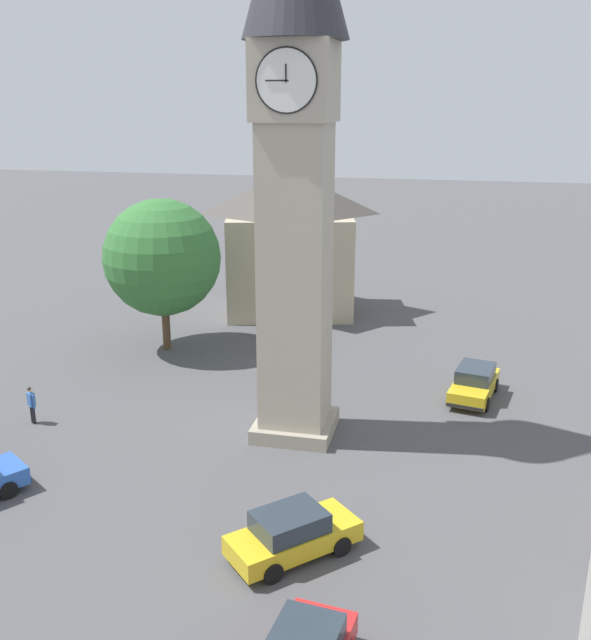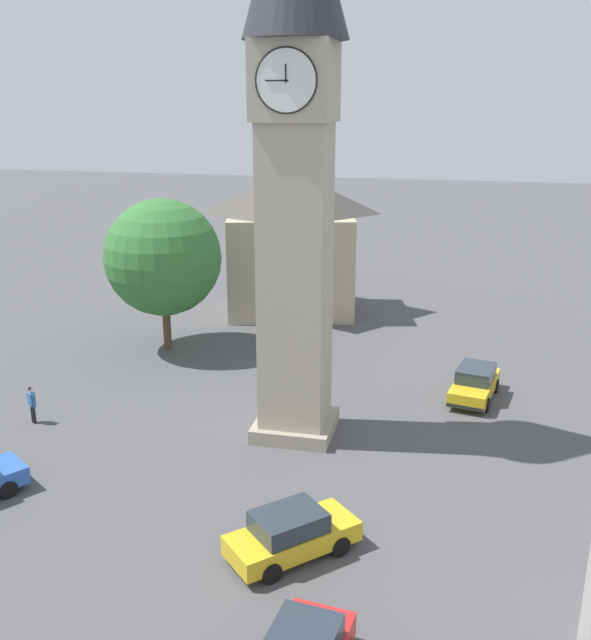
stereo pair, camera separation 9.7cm
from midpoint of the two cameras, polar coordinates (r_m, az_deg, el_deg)
name	(u,v)px [view 1 (the left image)]	position (r m, az deg, el deg)	size (l,w,h in m)	color
ground_plane	(296,432)	(30.47, -0.09, -8.96)	(200.00, 200.00, 0.00)	#4C4C4F
clock_tower	(295,109)	(27.30, -0.11, 16.58)	(3.91, 3.91, 22.42)	gray
car_blue_kerb	(474,383)	(34.44, 14.10, -4.91)	(2.50, 4.39, 1.53)	gold
car_silver_kerb	(293,533)	(22.73, -0.35, -16.78)	(4.12, 4.10, 1.53)	gold
pedestrian	(31,402)	(32.86, -20.54, -6.17)	(0.48, 0.38, 1.69)	black
tree	(162,258)	(39.37, -10.73, 4.95)	(6.38, 6.38, 8.44)	brown
building_corner_back	(290,242)	(46.01, -0.54, 6.32)	(9.57, 8.19, 9.18)	tan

